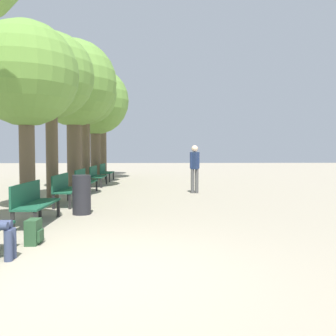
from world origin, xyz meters
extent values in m
plane|color=gray|center=(0.00, 0.00, 0.00)|extent=(80.00, 80.00, 0.00)
cube|color=black|center=(-1.29, 1.19, 0.19)|extent=(0.06, 0.06, 0.38)
cube|color=#195138|center=(-1.50, 3.11, 0.40)|extent=(0.50, 1.69, 0.04)
cube|color=#195138|center=(-1.73, 3.11, 0.63)|extent=(0.04, 1.69, 0.42)
cube|color=black|center=(-1.29, 2.31, 0.19)|extent=(0.06, 0.06, 0.38)
cube|color=black|center=(-1.29, 3.91, 0.19)|extent=(0.06, 0.06, 0.38)
cube|color=black|center=(-1.70, 2.31, 0.19)|extent=(0.06, 0.06, 0.38)
cube|color=black|center=(-1.70, 3.91, 0.19)|extent=(0.06, 0.06, 0.38)
cube|color=#195138|center=(-1.50, 5.83, 0.40)|extent=(0.50, 1.69, 0.04)
cube|color=#195138|center=(-1.73, 5.83, 0.63)|extent=(0.04, 1.69, 0.42)
cube|color=black|center=(-1.29, 5.03, 0.19)|extent=(0.06, 0.06, 0.38)
cube|color=black|center=(-1.29, 6.63, 0.19)|extent=(0.06, 0.06, 0.38)
cube|color=black|center=(-1.70, 5.03, 0.19)|extent=(0.06, 0.06, 0.38)
cube|color=black|center=(-1.70, 6.63, 0.19)|extent=(0.06, 0.06, 0.38)
cube|color=#195138|center=(-1.50, 8.55, 0.40)|extent=(0.50, 1.69, 0.04)
cube|color=#195138|center=(-1.73, 8.55, 0.63)|extent=(0.04, 1.69, 0.42)
cube|color=black|center=(-1.29, 7.75, 0.19)|extent=(0.06, 0.06, 0.38)
cube|color=black|center=(-1.29, 9.35, 0.19)|extent=(0.06, 0.06, 0.38)
cube|color=black|center=(-1.70, 7.75, 0.19)|extent=(0.06, 0.06, 0.38)
cube|color=black|center=(-1.70, 9.35, 0.19)|extent=(0.06, 0.06, 0.38)
cube|color=#195138|center=(-1.50, 11.27, 0.40)|extent=(0.50, 1.69, 0.04)
cube|color=#195138|center=(-1.73, 11.27, 0.63)|extent=(0.04, 1.69, 0.42)
cube|color=black|center=(-1.29, 10.47, 0.19)|extent=(0.06, 0.06, 0.38)
cube|color=black|center=(-1.29, 12.07, 0.19)|extent=(0.06, 0.06, 0.38)
cube|color=black|center=(-1.70, 10.47, 0.19)|extent=(0.06, 0.06, 0.38)
cube|color=black|center=(-1.70, 12.07, 0.19)|extent=(0.06, 0.06, 0.38)
cube|color=#195138|center=(-1.50, 13.99, 0.40)|extent=(0.50, 1.69, 0.04)
cube|color=#195138|center=(-1.73, 13.99, 0.63)|extent=(0.04, 1.69, 0.42)
cube|color=black|center=(-1.29, 13.19, 0.19)|extent=(0.06, 0.06, 0.38)
cube|color=black|center=(-1.29, 14.79, 0.19)|extent=(0.06, 0.06, 0.38)
cube|color=black|center=(-1.70, 13.19, 0.19)|extent=(0.06, 0.06, 0.38)
cube|color=black|center=(-1.70, 14.79, 0.19)|extent=(0.06, 0.06, 0.38)
cylinder|color=brown|center=(-2.26, 4.78, 1.33)|extent=(0.37, 0.37, 2.67)
sphere|color=olive|center=(-2.26, 4.78, 3.37)|extent=(2.56, 2.56, 2.56)
cylinder|color=brown|center=(-2.26, 6.99, 1.53)|extent=(0.36, 0.36, 3.06)
sphere|color=olive|center=(-2.26, 6.99, 3.78)|extent=(2.60, 2.60, 2.60)
cylinder|color=brown|center=(-2.26, 10.10, 1.60)|extent=(0.56, 0.56, 3.19)
sphere|color=olive|center=(-2.26, 10.10, 4.10)|extent=(3.32, 3.32, 3.32)
cylinder|color=brown|center=(-2.26, 12.50, 1.64)|extent=(0.38, 0.38, 3.29)
sphere|color=olive|center=(-2.26, 12.50, 4.07)|extent=(2.83, 2.83, 2.83)
cylinder|color=brown|center=(-2.26, 15.17, 1.56)|extent=(0.52, 0.52, 3.13)
sphere|color=olive|center=(-2.26, 15.17, 4.09)|extent=(3.50, 3.50, 3.50)
cylinder|color=brown|center=(-2.26, 17.87, 1.98)|extent=(0.44, 0.44, 3.96)
sphere|color=olive|center=(-2.26, 17.87, 4.70)|extent=(2.69, 2.69, 2.69)
cylinder|color=#384260|center=(-1.08, 0.52, 0.21)|extent=(0.11, 0.11, 0.42)
cylinder|color=#384260|center=(-1.08, 0.66, 0.21)|extent=(0.11, 0.11, 0.42)
cube|color=#284C2D|center=(-1.05, 1.44, 0.20)|extent=(0.19, 0.34, 0.40)
cube|color=#284C2D|center=(-0.93, 1.44, 0.14)|extent=(0.04, 0.24, 0.18)
cylinder|color=#4C4C4C|center=(2.19, 8.49, 0.42)|extent=(0.12, 0.12, 0.84)
cylinder|color=#4C4C4C|center=(2.34, 8.49, 0.42)|extent=(0.12, 0.12, 0.84)
cube|color=navy|center=(2.26, 8.49, 1.14)|extent=(0.30, 0.30, 0.60)
cylinder|color=navy|center=(2.14, 8.49, 1.16)|extent=(0.09, 0.09, 0.57)
cylinder|color=navy|center=(2.39, 8.49, 1.16)|extent=(0.09, 0.09, 0.57)
sphere|color=beige|center=(2.26, 8.49, 1.56)|extent=(0.23, 0.23, 0.23)
cylinder|color=#232328|center=(-0.83, 4.23, 0.46)|extent=(0.42, 0.42, 0.92)
camera|label=1|loc=(0.91, -4.53, 1.50)|focal=40.00mm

